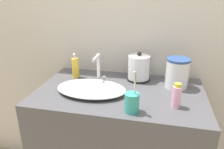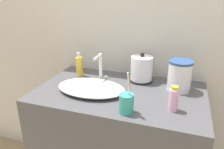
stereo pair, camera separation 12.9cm
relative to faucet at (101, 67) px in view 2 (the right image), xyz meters
The scene contains 8 objects.
wall_back 0.40m from the faucet, 56.58° to the left, with size 6.00×0.04×2.60m.
sink_basin 0.17m from the faucet, 92.06° to the right, with size 0.41×0.27×0.05m.
faucet is the anchor object (origin of this frame).
electric_kettle 0.27m from the faucet, 23.02° to the left, with size 0.15×0.15×0.20m.
toothbrush_cup 0.41m from the faucet, 50.66° to the right, with size 0.07×0.07×0.22m.
lotion_bottle 0.19m from the faucet, 163.66° to the left, with size 0.05×0.05×0.17m.
shampoo_bottle 0.52m from the faucet, 24.80° to the right, with size 0.05×0.05×0.13m.
water_pitcher 0.49m from the faucet, ahead, with size 0.14×0.14×0.19m.
Camera 2 is at (0.34, -0.84, 1.48)m, focal length 35.00 mm.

